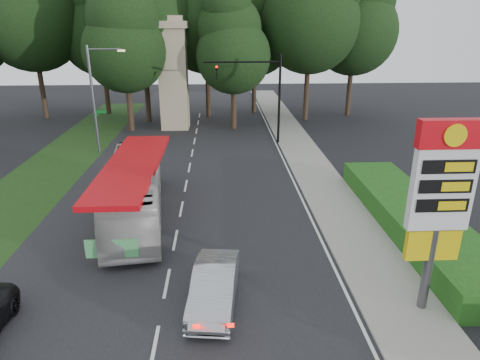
{
  "coord_description": "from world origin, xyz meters",
  "views": [
    {
      "loc": [
        2.16,
        -10.31,
        9.62
      ],
      "look_at": [
        3.12,
        9.52,
        2.2
      ],
      "focal_mm": 32.0,
      "sensor_mm": 36.0,
      "label": 1
    }
  ],
  "objects_px": {
    "traffic_signal_mast": "(263,87)",
    "sedan_silver": "(214,286)",
    "monument": "(173,73)",
    "transit_bus": "(135,190)",
    "gas_station_pylon": "(441,193)",
    "streetlight_signs": "(96,95)"
  },
  "relations": [
    {
      "from": "gas_station_pylon",
      "to": "monument",
      "type": "relative_size",
      "value": 0.68
    },
    {
      "from": "transit_bus",
      "to": "gas_station_pylon",
      "type": "bearing_deg",
      "value": -42.98
    },
    {
      "from": "gas_station_pylon",
      "to": "transit_bus",
      "type": "distance_m",
      "value": 14.37
    },
    {
      "from": "streetlight_signs",
      "to": "traffic_signal_mast",
      "type": "bearing_deg",
      "value": 8.92
    },
    {
      "from": "transit_bus",
      "to": "monument",
      "type": "bearing_deg",
      "value": 81.93
    },
    {
      "from": "traffic_signal_mast",
      "to": "sedan_silver",
      "type": "height_order",
      "value": "traffic_signal_mast"
    },
    {
      "from": "gas_station_pylon",
      "to": "traffic_signal_mast",
      "type": "xyz_separation_m",
      "value": [
        -3.52,
        22.0,
        0.22
      ]
    },
    {
      "from": "traffic_signal_mast",
      "to": "transit_bus",
      "type": "distance_m",
      "value": 16.24
    },
    {
      "from": "traffic_signal_mast",
      "to": "transit_bus",
      "type": "xyz_separation_m",
      "value": [
        -7.92,
        -13.82,
        -3.19
      ]
    },
    {
      "from": "gas_station_pylon",
      "to": "transit_bus",
      "type": "relative_size",
      "value": 0.64
    },
    {
      "from": "gas_station_pylon",
      "to": "sedan_silver",
      "type": "bearing_deg",
      "value": 174.57
    },
    {
      "from": "gas_station_pylon",
      "to": "transit_bus",
      "type": "bearing_deg",
      "value": 144.41
    },
    {
      "from": "sedan_silver",
      "to": "transit_bus",
      "type": "bearing_deg",
      "value": 124.9
    },
    {
      "from": "streetlight_signs",
      "to": "transit_bus",
      "type": "height_order",
      "value": "streetlight_signs"
    },
    {
      "from": "monument",
      "to": "sedan_silver",
      "type": "height_order",
      "value": "monument"
    },
    {
      "from": "monument",
      "to": "transit_bus",
      "type": "distance_m",
      "value": 20.15
    },
    {
      "from": "gas_station_pylon",
      "to": "streetlight_signs",
      "type": "relative_size",
      "value": 0.86
    },
    {
      "from": "traffic_signal_mast",
      "to": "sedan_silver",
      "type": "xyz_separation_m",
      "value": [
        -3.81,
        -21.31,
        -3.96
      ]
    },
    {
      "from": "streetlight_signs",
      "to": "sedan_silver",
      "type": "bearing_deg",
      "value": -65.38
    },
    {
      "from": "gas_station_pylon",
      "to": "sedan_silver",
      "type": "distance_m",
      "value": 8.26
    },
    {
      "from": "sedan_silver",
      "to": "traffic_signal_mast",
      "type": "bearing_deg",
      "value": 86.03
    },
    {
      "from": "traffic_signal_mast",
      "to": "monument",
      "type": "xyz_separation_m",
      "value": [
        -7.68,
        6.0,
        0.43
      ]
    }
  ]
}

